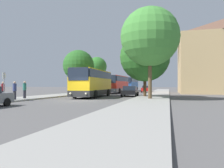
{
  "coord_description": "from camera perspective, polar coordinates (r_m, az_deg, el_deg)",
  "views": [
    {
      "loc": [
        8.95,
        -20.61,
        1.6
      ],
      "look_at": [
        0.0,
        13.56,
        1.77
      ],
      "focal_mm": 35.0,
      "sensor_mm": 36.0,
      "label": 1
    }
  ],
  "objects": [
    {
      "name": "parked_car_right_near",
      "position": [
        30.79,
        4.73,
        -1.84
      ],
      "size": [
        2.27,
        4.17,
        1.46
      ],
      "rotation": [
        0.0,
        0.0,
        3.18
      ],
      "color": "black",
      "rests_on": "ground_plane"
    },
    {
      "name": "bus_rear",
      "position": [
        59.44,
        4.88,
        -0.01
      ],
      "size": [
        2.77,
        12.12,
        3.52
      ],
      "rotation": [
        0.0,
        0.0,
        0.0
      ],
      "color": "silver",
      "rests_on": "ground_plane"
    },
    {
      "name": "tree_right_near",
      "position": [
        24.4,
        9.88,
        12.04
      ],
      "size": [
        6.36,
        6.36,
        9.85
      ],
      "color": "brown",
      "rests_on": "sidewalk_right"
    },
    {
      "name": "sidewalk_right",
      "position": [
        20.76,
        9.27,
        -4.48
      ],
      "size": [
        4.0,
        120.0,
        0.15
      ],
      "primitive_type": "cube",
      "color": "gray",
      "rests_on": "ground_plane"
    },
    {
      "name": "sidewalk_left",
      "position": [
        26.1,
        -23.07,
        -3.6
      ],
      "size": [
        4.0,
        120.0,
        0.15
      ],
      "primitive_type": "cube",
      "color": "gray",
      "rests_on": "ground_plane"
    },
    {
      "name": "ground_plane",
      "position": [
        22.53,
        -8.8,
        -4.34
      ],
      "size": [
        300.0,
        300.0,
        0.0
      ],
      "primitive_type": "plane",
      "color": "#565454",
      "rests_on": "ground"
    },
    {
      "name": "bus_middle",
      "position": [
        44.19,
        1.31,
        0.02
      ],
      "size": [
        2.99,
        11.0,
        3.43
      ],
      "rotation": [
        0.0,
        0.0,
        -0.02
      ],
      "color": "gray",
      "rests_on": "ground_plane"
    },
    {
      "name": "bus_front",
      "position": [
        29.28,
        -5.0,
        0.32
      ],
      "size": [
        3.18,
        10.98,
        3.57
      ],
      "rotation": [
        0.0,
        0.0,
        0.04
      ],
      "color": "#2D2D2D",
      "rests_on": "ground_plane"
    },
    {
      "name": "tree_left_far",
      "position": [
        53.3,
        -3.92,
        4.52
      ],
      "size": [
        4.7,
        4.7,
        8.29
      ],
      "color": "brown",
      "rests_on": "sidewalk_left"
    },
    {
      "name": "pedestrian_waiting_near",
      "position": [
        23.61,
        -24.1,
        -1.52
      ],
      "size": [
        0.36,
        0.36,
        1.83
      ],
      "rotation": [
        0.0,
        0.0,
        2.54
      ],
      "color": "#23232D",
      "rests_on": "sidewalk_left"
    },
    {
      "name": "bus_stop_sign",
      "position": [
        24.13,
        -26.37,
        0.33
      ],
      "size": [
        0.08,
        0.45,
        2.74
      ],
      "color": "gray",
      "rests_on": "sidewalk_left"
    },
    {
      "name": "tree_right_mid",
      "position": [
        28.86,
        8.57,
        7.04
      ],
      "size": [
        6.46,
        6.46,
        8.36
      ],
      "color": "#47331E",
      "rests_on": "sidewalk_right"
    },
    {
      "name": "parked_car_right_far",
      "position": [
        48.06,
        8.97,
        -1.27
      ],
      "size": [
        2.04,
        4.1,
        1.45
      ],
      "rotation": [
        0.0,
        0.0,
        3.12
      ],
      "color": "red",
      "rests_on": "ground_plane"
    },
    {
      "name": "pedestrian_waiting_far",
      "position": [
        25.1,
        -26.6,
        -1.47
      ],
      "size": [
        0.36,
        0.36,
        1.8
      ],
      "rotation": [
        0.0,
        0.0,
        3.77
      ],
      "color": "#23232D",
      "rests_on": "sidewalk_left"
    },
    {
      "name": "pedestrian_walking_back",
      "position": [
        25.59,
        -21.87,
        -1.35
      ],
      "size": [
        0.36,
        0.36,
        1.88
      ],
      "rotation": [
        0.0,
        0.0,
        3.11
      ],
      "color": "#23232D",
      "rests_on": "sidewalk_left"
    },
    {
      "name": "tree_left_near",
      "position": [
        37.5,
        -8.73,
        4.79
      ],
      "size": [
        5.24,
        5.24,
        7.39
      ],
      "color": "#513D23",
      "rests_on": "sidewalk_left"
    }
  ]
}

